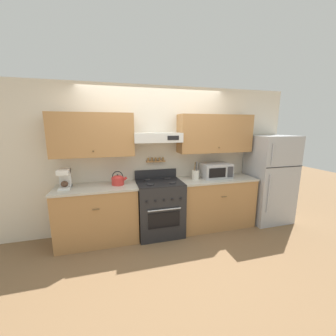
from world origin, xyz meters
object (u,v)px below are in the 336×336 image
at_px(stove_range, 160,208).
at_px(utensil_crock, 196,175).
at_px(microwave, 216,170).
at_px(coffee_maker, 65,178).
at_px(refrigerator, 269,179).
at_px(tea_kettle, 118,180).

bearing_deg(stove_range, utensil_crock, 4.03).
bearing_deg(utensil_crock, stove_range, -175.97).
relative_size(microwave, utensil_crock, 1.69).
height_order(stove_range, coffee_maker, coffee_maker).
xyz_separation_m(coffee_maker, utensil_crock, (2.15, -0.03, -0.07)).
height_order(refrigerator, utensil_crock, refrigerator).
bearing_deg(microwave, stove_range, -176.55).
bearing_deg(refrigerator, utensil_crock, 177.26).
relative_size(stove_range, coffee_maker, 3.64).
bearing_deg(refrigerator, coffee_maker, 178.36).
xyz_separation_m(stove_range, utensil_crock, (0.68, 0.05, 0.54)).
height_order(refrigerator, tea_kettle, refrigerator).
relative_size(stove_range, refrigerator, 0.65).
distance_m(refrigerator, coffee_maker, 3.69).
bearing_deg(coffee_maker, stove_range, -3.12).
bearing_deg(microwave, refrigerator, -4.62).
distance_m(coffee_maker, utensil_crock, 2.15).
distance_m(coffee_maker, microwave, 2.56).
relative_size(refrigerator, microwave, 3.18).
height_order(stove_range, microwave, microwave).
distance_m(tea_kettle, utensil_crock, 1.36).
xyz_separation_m(tea_kettle, utensil_crock, (1.36, 0.00, 0.00)).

